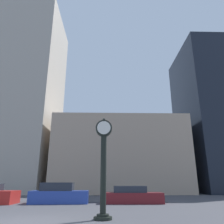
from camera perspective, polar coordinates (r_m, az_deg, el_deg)
ground_plane at (r=9.96m, az=-21.51°, el=-25.40°), size 200.00×200.00×0.00m
building_tall_tower at (r=39.33m, az=-25.56°, el=3.66°), size 15.71×12.00×29.41m
building_storefront_row at (r=33.60m, az=1.92°, el=-11.65°), size 18.20×12.00×10.17m
building_glass_modern at (r=38.93m, az=25.16°, el=-1.05°), size 9.76×12.00×23.16m
street_clock at (r=10.10m, az=-2.24°, el=-12.97°), size 0.78×0.78×4.42m
car_blue at (r=17.78m, az=-13.60°, el=-20.19°), size 4.28×1.98×1.47m
car_maroon at (r=17.50m, az=5.22°, el=-20.96°), size 4.37×1.99×1.22m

